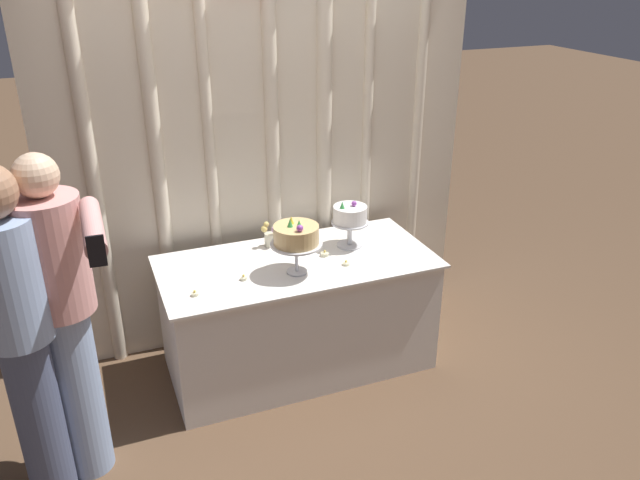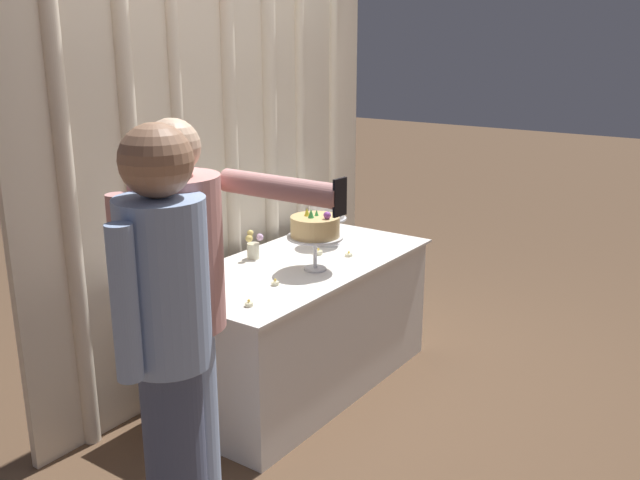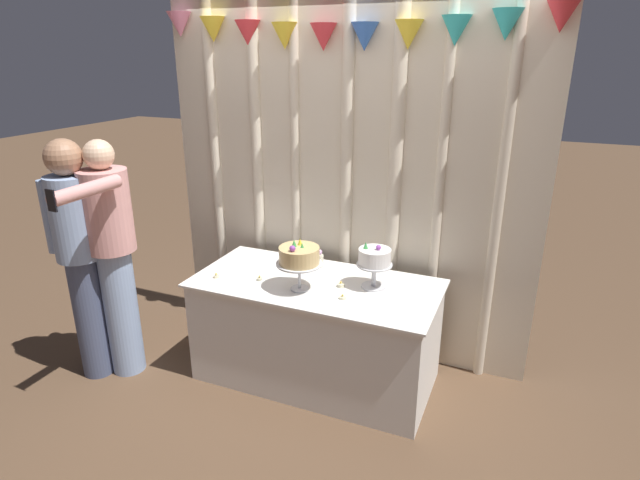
{
  "view_description": "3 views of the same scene",
  "coord_description": "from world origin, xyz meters",
  "px_view_note": "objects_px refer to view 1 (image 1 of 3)",
  "views": [
    {
      "loc": [
        -1.12,
        -3.12,
        2.45
      ],
      "look_at": [
        0.15,
        0.09,
        0.86
      ],
      "focal_mm": 35.35,
      "sensor_mm": 36.0,
      "label": 1
    },
    {
      "loc": [
        -2.96,
        -2.11,
        1.96
      ],
      "look_at": [
        0.08,
        0.02,
        0.87
      ],
      "focal_mm": 39.26,
      "sensor_mm": 36.0,
      "label": 2
    },
    {
      "loc": [
        1.27,
        -2.82,
        2.22
      ],
      "look_at": [
        -0.02,
        0.23,
        1.01
      ],
      "focal_mm": 29.11,
      "sensor_mm": 36.0,
      "label": 3
    }
  ],
  "objects_px": {
    "cake_display_nearright": "(350,217)",
    "tealight_far_left": "(195,294)",
    "cake_display_nearleft": "(296,236)",
    "guest_girl_blue_dress": "(62,310)",
    "flower_vase": "(270,236)",
    "tealight_near_left": "(244,278)",
    "tealight_near_right": "(325,254)",
    "guest_man_pink_jacket": "(18,326)",
    "tealight_far_right": "(346,264)",
    "cake_table": "(298,314)"
  },
  "relations": [
    {
      "from": "tealight_far_left",
      "to": "guest_girl_blue_dress",
      "type": "bearing_deg",
      "value": -158.49
    },
    {
      "from": "tealight_far_right",
      "to": "guest_man_pink_jacket",
      "type": "distance_m",
      "value": 1.8
    },
    {
      "from": "cake_display_nearright",
      "to": "cake_table",
      "type": "bearing_deg",
      "value": -168.29
    },
    {
      "from": "cake_display_nearright",
      "to": "tealight_near_left",
      "type": "distance_m",
      "value": 0.79
    },
    {
      "from": "cake_display_nearleft",
      "to": "guest_man_pink_jacket",
      "type": "bearing_deg",
      "value": -163.79
    },
    {
      "from": "cake_display_nearleft",
      "to": "tealight_near_right",
      "type": "distance_m",
      "value": 0.35
    },
    {
      "from": "cake_table",
      "to": "cake_display_nearleft",
      "type": "height_order",
      "value": "cake_display_nearleft"
    },
    {
      "from": "cake_display_nearleft",
      "to": "tealight_near_right",
      "type": "height_order",
      "value": "cake_display_nearleft"
    },
    {
      "from": "guest_man_pink_jacket",
      "to": "tealight_near_right",
      "type": "bearing_deg",
      "value": 18.59
    },
    {
      "from": "guest_girl_blue_dress",
      "to": "tealight_far_left",
      "type": "bearing_deg",
      "value": 21.51
    },
    {
      "from": "cake_display_nearleft",
      "to": "tealight_far_right",
      "type": "bearing_deg",
      "value": -3.21
    },
    {
      "from": "tealight_near_left",
      "to": "guest_man_pink_jacket",
      "type": "bearing_deg",
      "value": -158.49
    },
    {
      "from": "cake_display_nearright",
      "to": "tealight_far_left",
      "type": "height_order",
      "value": "cake_display_nearright"
    },
    {
      "from": "cake_display_nearleft",
      "to": "guest_girl_blue_dress",
      "type": "bearing_deg",
      "value": -166.19
    },
    {
      "from": "tealight_near_left",
      "to": "cake_display_nearright",
      "type": "bearing_deg",
      "value": 14.77
    },
    {
      "from": "flower_vase",
      "to": "tealight_near_left",
      "type": "xyz_separation_m",
      "value": [
        -0.27,
        -0.37,
        -0.06
      ]
    },
    {
      "from": "cake_table",
      "to": "guest_man_pink_jacket",
      "type": "distance_m",
      "value": 1.7
    },
    {
      "from": "cake_display_nearright",
      "to": "tealight_near_left",
      "type": "xyz_separation_m",
      "value": [
        -0.75,
        -0.2,
        -0.19
      ]
    },
    {
      "from": "guest_man_pink_jacket",
      "to": "guest_girl_blue_dress",
      "type": "distance_m",
      "value": 0.21
    },
    {
      "from": "cake_display_nearright",
      "to": "tealight_far_right",
      "type": "relative_size",
      "value": 6.94
    },
    {
      "from": "tealight_near_right",
      "to": "guest_girl_blue_dress",
      "type": "bearing_deg",
      "value": -163.09
    },
    {
      "from": "flower_vase",
      "to": "tealight_near_left",
      "type": "relative_size",
      "value": 4.33
    },
    {
      "from": "cake_display_nearright",
      "to": "guest_girl_blue_dress",
      "type": "height_order",
      "value": "guest_girl_blue_dress"
    },
    {
      "from": "cake_table",
      "to": "flower_vase",
      "type": "height_order",
      "value": "flower_vase"
    },
    {
      "from": "tealight_near_right",
      "to": "cake_table",
      "type": "bearing_deg",
      "value": -179.76
    },
    {
      "from": "guest_girl_blue_dress",
      "to": "guest_man_pink_jacket",
      "type": "bearing_deg",
      "value": -148.77
    },
    {
      "from": "cake_display_nearleft",
      "to": "tealight_far_left",
      "type": "distance_m",
      "value": 0.65
    },
    {
      "from": "cake_display_nearleft",
      "to": "flower_vase",
      "type": "height_order",
      "value": "cake_display_nearleft"
    },
    {
      "from": "cake_table",
      "to": "guest_girl_blue_dress",
      "type": "relative_size",
      "value": 0.98
    },
    {
      "from": "cake_display_nearleft",
      "to": "tealight_far_right",
      "type": "xyz_separation_m",
      "value": [
        0.31,
        -0.02,
        -0.22
      ]
    },
    {
      "from": "cake_display_nearright",
      "to": "guest_girl_blue_dress",
      "type": "xyz_separation_m",
      "value": [
        -1.69,
        -0.53,
        -0.0
      ]
    },
    {
      "from": "cake_table",
      "to": "guest_man_pink_jacket",
      "type": "xyz_separation_m",
      "value": [
        -1.49,
        -0.56,
        0.59
      ]
    },
    {
      "from": "guest_man_pink_jacket",
      "to": "guest_girl_blue_dress",
      "type": "relative_size",
      "value": 1.01
    },
    {
      "from": "tealight_far_left",
      "to": "tealight_far_right",
      "type": "relative_size",
      "value": 0.88
    },
    {
      "from": "flower_vase",
      "to": "tealight_far_right",
      "type": "height_order",
      "value": "flower_vase"
    },
    {
      "from": "cake_display_nearleft",
      "to": "guest_girl_blue_dress",
      "type": "relative_size",
      "value": 0.2
    },
    {
      "from": "guest_girl_blue_dress",
      "to": "cake_display_nearleft",
      "type": "bearing_deg",
      "value": 13.81
    },
    {
      "from": "cake_display_nearright",
      "to": "flower_vase",
      "type": "xyz_separation_m",
      "value": [
        -0.47,
        0.18,
        -0.13
      ]
    },
    {
      "from": "cake_display_nearleft",
      "to": "tealight_near_left",
      "type": "xyz_separation_m",
      "value": [
        -0.31,
        0.03,
        -0.22
      ]
    },
    {
      "from": "flower_vase",
      "to": "tealight_near_left",
      "type": "distance_m",
      "value": 0.47
    },
    {
      "from": "flower_vase",
      "to": "tealight_near_right",
      "type": "relative_size",
      "value": 3.42
    },
    {
      "from": "guest_man_pink_jacket",
      "to": "guest_girl_blue_dress",
      "type": "height_order",
      "value": "guest_man_pink_jacket"
    },
    {
      "from": "tealight_near_right",
      "to": "guest_man_pink_jacket",
      "type": "bearing_deg",
      "value": -161.41
    },
    {
      "from": "cake_display_nearright",
      "to": "tealight_far_right",
      "type": "bearing_deg",
      "value": -118.1
    },
    {
      "from": "cake_display_nearleft",
      "to": "flower_vase",
      "type": "distance_m",
      "value": 0.43
    },
    {
      "from": "tealight_near_left",
      "to": "guest_girl_blue_dress",
      "type": "relative_size",
      "value": 0.02
    },
    {
      "from": "tealight_near_left",
      "to": "tealight_far_left",
      "type": "bearing_deg",
      "value": -165.12
    },
    {
      "from": "tealight_near_right",
      "to": "guest_man_pink_jacket",
      "type": "distance_m",
      "value": 1.78
    },
    {
      "from": "cake_display_nearright",
      "to": "tealight_far_left",
      "type": "bearing_deg",
      "value": -165.2
    },
    {
      "from": "tealight_near_left",
      "to": "tealight_far_right",
      "type": "height_order",
      "value": "tealight_near_left"
    }
  ]
}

